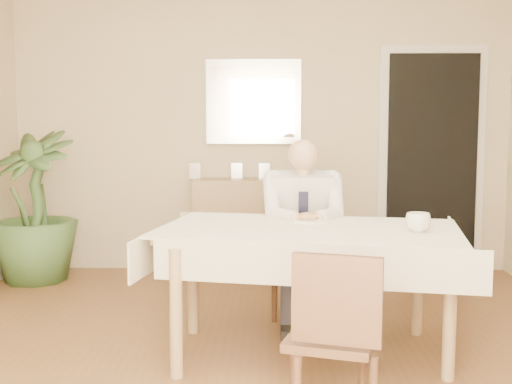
{
  "coord_description": "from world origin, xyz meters",
  "views": [
    {
      "loc": [
        0.08,
        -3.39,
        1.35
      ],
      "look_at": [
        0.0,
        0.35,
        0.95
      ],
      "focal_mm": 45.0,
      "sensor_mm": 36.0,
      "label": 1
    }
  ],
  "objects_px": {
    "dining_table": "(309,242)",
    "sideboard": "(253,226)",
    "chair_far": "(301,237)",
    "coffee_mug": "(418,222)",
    "chair_near": "(334,331)",
    "seated_man": "(303,222)",
    "potted_palm": "(34,206)"
  },
  "relations": [
    {
      "from": "dining_table",
      "to": "sideboard",
      "type": "relative_size",
      "value": 1.76
    },
    {
      "from": "chair_far",
      "to": "coffee_mug",
      "type": "height_order",
      "value": "chair_far"
    },
    {
      "from": "sideboard",
      "to": "chair_near",
      "type": "bearing_deg",
      "value": -86.31
    },
    {
      "from": "dining_table",
      "to": "coffee_mug",
      "type": "relative_size",
      "value": 14.08
    },
    {
      "from": "chair_near",
      "to": "dining_table",
      "type": "bearing_deg",
      "value": 109.82
    },
    {
      "from": "seated_man",
      "to": "sideboard",
      "type": "bearing_deg",
      "value": 104.54
    },
    {
      "from": "seated_man",
      "to": "sideboard",
      "type": "relative_size",
      "value": 1.16
    },
    {
      "from": "chair_far",
      "to": "seated_man",
      "type": "distance_m",
      "value": 0.33
    },
    {
      "from": "potted_palm",
      "to": "chair_near",
      "type": "bearing_deg",
      "value": -49.19
    },
    {
      "from": "chair_far",
      "to": "chair_near",
      "type": "distance_m",
      "value": 1.83
    },
    {
      "from": "seated_man",
      "to": "potted_palm",
      "type": "bearing_deg",
      "value": 153.37
    },
    {
      "from": "coffee_mug",
      "to": "potted_palm",
      "type": "relative_size",
      "value": 0.1
    },
    {
      "from": "seated_man",
      "to": "potted_palm",
      "type": "xyz_separation_m",
      "value": [
        -2.24,
        1.13,
        -0.04
      ]
    },
    {
      "from": "dining_table",
      "to": "chair_far",
      "type": "distance_m",
      "value": 0.9
    },
    {
      "from": "dining_table",
      "to": "sideboard",
      "type": "height_order",
      "value": "sideboard"
    },
    {
      "from": "sideboard",
      "to": "dining_table",
      "type": "bearing_deg",
      "value": -84.09
    },
    {
      "from": "sideboard",
      "to": "potted_palm",
      "type": "bearing_deg",
      "value": -174.57
    },
    {
      "from": "chair_far",
      "to": "chair_near",
      "type": "height_order",
      "value": "chair_far"
    },
    {
      "from": "chair_far",
      "to": "coffee_mug",
      "type": "distance_m",
      "value": 1.22
    },
    {
      "from": "seated_man",
      "to": "coffee_mug",
      "type": "relative_size",
      "value": 9.26
    },
    {
      "from": "chair_near",
      "to": "potted_palm",
      "type": "relative_size",
      "value": 0.62
    },
    {
      "from": "coffee_mug",
      "to": "seated_man",
      "type": "bearing_deg",
      "value": 129.15
    },
    {
      "from": "dining_table",
      "to": "sideboard",
      "type": "bearing_deg",
      "value": 110.79
    },
    {
      "from": "coffee_mug",
      "to": "potted_palm",
      "type": "height_order",
      "value": "potted_palm"
    },
    {
      "from": "seated_man",
      "to": "coffee_mug",
      "type": "xyz_separation_m",
      "value": [
        0.6,
        -0.73,
        0.11
      ]
    },
    {
      "from": "coffee_mug",
      "to": "sideboard",
      "type": "height_order",
      "value": "same"
    },
    {
      "from": "seated_man",
      "to": "chair_far",
      "type": "bearing_deg",
      "value": 90.0
    },
    {
      "from": "chair_near",
      "to": "seated_man",
      "type": "xyz_separation_m",
      "value": [
        -0.06,
        1.54,
        0.24
      ]
    },
    {
      "from": "chair_near",
      "to": "sideboard",
      "type": "height_order",
      "value": "sideboard"
    },
    {
      "from": "chair_near",
      "to": "seated_man",
      "type": "height_order",
      "value": "seated_man"
    },
    {
      "from": "chair_far",
      "to": "potted_palm",
      "type": "relative_size",
      "value": 0.73
    },
    {
      "from": "dining_table",
      "to": "potted_palm",
      "type": "relative_size",
      "value": 1.46
    }
  ]
}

